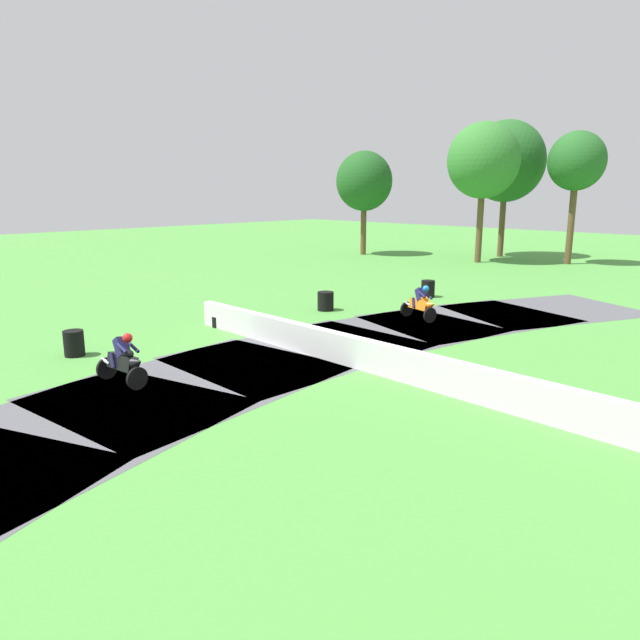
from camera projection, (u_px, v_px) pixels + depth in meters
name	position (u px, v px, depth m)	size (l,w,h in m)	color
ground_plane	(301.00, 351.00, 18.50)	(120.00, 120.00, 0.00)	#4C933D
track_asphalt	(326.00, 358.00, 17.73)	(9.52, 32.71, 0.01)	#515156
safety_barrier	(432.00, 373.00, 14.90)	(0.30, 20.61, 0.90)	white
motorcycle_lead_orange	(421.00, 303.00, 22.92)	(1.72, 1.08, 1.43)	black
motorcycle_chase_black	(124.00, 360.00, 15.26)	(1.68, 0.84, 1.43)	black
tire_stack_near	(428.00, 289.00, 27.79)	(0.64, 0.64, 0.80)	black
tire_stack_mid_a	(326.00, 301.00, 24.69)	(0.69, 0.69, 0.80)	black
tire_stack_mid_b	(220.00, 322.00, 21.78)	(0.57, 0.57, 0.40)	black
tire_stack_far	(74.00, 343.00, 17.93)	(0.61, 0.61, 0.80)	black
tree_far_left	(483.00, 161.00, 39.66)	(4.89, 4.89, 9.55)	brown
tree_far_right	(364.00, 181.00, 44.94)	(4.34, 4.34, 7.95)	brown
tree_mid_rise	(577.00, 162.00, 38.72)	(3.72, 3.72, 8.85)	brown
tree_behind_barrier	(506.00, 162.00, 43.22)	(5.68, 5.68, 10.07)	brown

